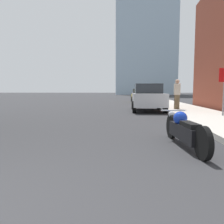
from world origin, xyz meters
The scene contains 9 objects.
sidewalk centered at (5.13, 40.00, 0.07)m, with size 2.69×240.00×0.15m.
motorcycle centered at (2.82, 3.44, 0.38)m, with size 0.62×2.45×0.76m.
parked_car_silver centered at (2.67, 12.31, 0.85)m, with size 2.01×4.19×1.67m.
parked_car_yellow centered at (2.53, 23.97, 0.77)m, with size 1.93×4.60×1.51m.
parked_car_red centered at (2.60, 35.05, 0.78)m, with size 1.91×4.50×1.55m.
parked_car_blue centered at (2.59, 47.95, 0.76)m, with size 2.03×4.56×1.50m.
parked_car_white centered at (2.69, 60.03, 0.83)m, with size 2.13×4.61×1.65m.
stop_sign centered at (5.72, 8.62, 1.57)m, with size 0.57×0.26×2.08m.
pedestrian centered at (4.40, 12.13, 1.08)m, with size 0.36×0.25×1.79m.
Camera 1 is at (1.68, -1.43, 1.22)m, focal length 35.00 mm.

